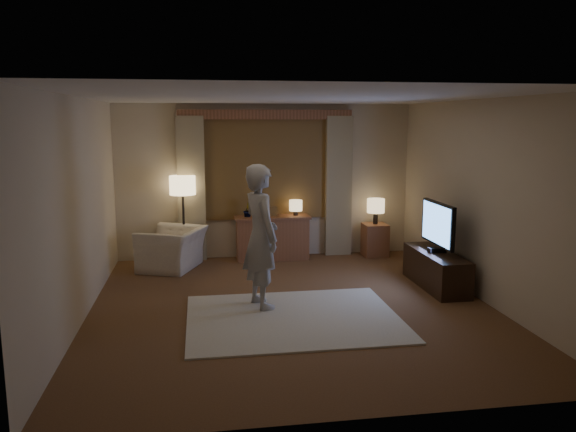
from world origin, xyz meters
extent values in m
cube|color=brown|center=(0.00, 0.00, -0.01)|extent=(5.00, 5.50, 0.02)
cube|color=silver|center=(0.00, 0.00, 2.61)|extent=(5.00, 5.50, 0.02)
cube|color=beige|center=(0.00, 2.76, 1.30)|extent=(5.00, 0.02, 2.60)
cube|color=beige|center=(0.00, -2.76, 1.30)|extent=(5.00, 0.02, 2.60)
cube|color=beige|center=(-2.51, 0.00, 1.30)|extent=(0.02, 5.50, 2.60)
cube|color=beige|center=(2.51, 0.00, 1.30)|extent=(0.02, 5.50, 2.60)
cube|color=black|center=(0.00, 2.73, 1.55)|extent=(2.00, 0.01, 1.70)
cube|color=brown|center=(0.00, 2.72, 1.55)|extent=(2.08, 0.04, 1.78)
cube|color=tan|center=(-1.25, 2.65, 1.20)|extent=(0.45, 0.12, 2.40)
cube|color=tan|center=(1.25, 2.65, 1.20)|extent=(0.45, 0.12, 2.40)
cube|color=brown|center=(0.00, 2.67, 2.42)|extent=(2.90, 0.14, 0.16)
cube|color=beige|center=(-0.05, -0.43, 0.01)|extent=(2.50, 2.00, 0.02)
cube|color=brown|center=(0.08, 2.50, 0.35)|extent=(1.20, 0.40, 0.70)
cube|color=brown|center=(0.08, 2.50, 0.80)|extent=(0.16, 0.02, 0.20)
imported|color=#999999|center=(-0.32, 2.50, 0.85)|extent=(0.17, 0.13, 0.30)
cylinder|color=black|center=(0.48, 2.50, 0.76)|extent=(0.08, 0.08, 0.12)
cylinder|color=#F6D394|center=(0.48, 2.50, 0.91)|extent=(0.22, 0.22, 0.18)
cylinder|color=black|center=(-1.39, 2.50, 0.01)|extent=(0.30, 0.30, 0.03)
cylinder|color=black|center=(-1.39, 2.50, 0.57)|extent=(0.04, 0.04, 1.14)
cylinder|color=#F6D394|center=(-1.39, 2.50, 1.29)|extent=(0.42, 0.42, 0.30)
imported|color=beige|center=(-1.56, 2.12, 0.32)|extent=(1.17, 1.24, 0.65)
cube|color=brown|center=(1.86, 2.45, 0.28)|extent=(0.40, 0.40, 0.56)
cylinder|color=black|center=(1.86, 2.45, 0.66)|extent=(0.08, 0.08, 0.20)
cylinder|color=#F6D394|center=(1.86, 2.45, 0.88)|extent=(0.30, 0.30, 0.24)
cube|color=black|center=(2.15, 0.54, 0.25)|extent=(0.45, 1.40, 0.50)
cube|color=black|center=(2.15, 0.54, 0.53)|extent=(0.24, 0.11, 0.07)
cube|color=black|center=(2.15, 0.54, 0.91)|extent=(0.05, 0.98, 0.60)
cube|color=#5DA2FF|center=(2.12, 0.54, 0.91)|extent=(0.00, 0.91, 0.54)
imported|color=#B3AFA6|center=(-0.38, 0.05, 0.91)|extent=(0.60, 0.75, 1.79)
camera|label=1|loc=(-1.11, -6.70, 2.33)|focal=35.00mm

